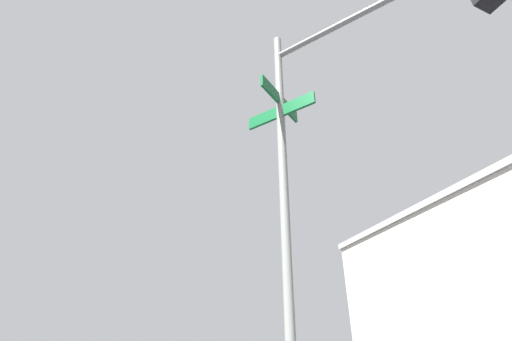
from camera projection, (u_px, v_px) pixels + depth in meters
The scene contains 1 object.
traffic_signal_near at pixel (366, 92), 4.55m from camera, with size 3.08×2.07×6.22m.
Camera 1 is at (-3.70, -9.32, 1.24)m, focal length 25.46 mm.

